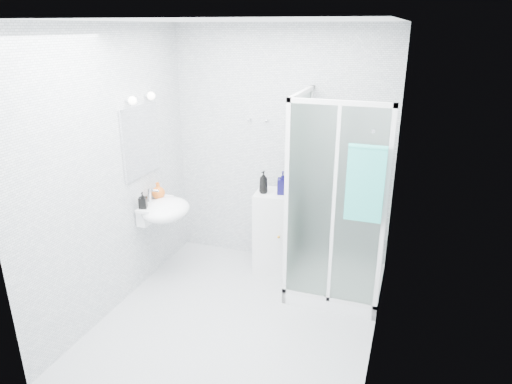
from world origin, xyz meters
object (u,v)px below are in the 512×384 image
at_px(shower_enclosure, 328,252).
at_px(hand_towel, 365,182).
at_px(wall_basin, 164,210).
at_px(storage_cabinet, 273,232).
at_px(soap_dispenser_black, 143,200).
at_px(shampoo_bottle_a, 263,182).
at_px(shampoo_bottle_b, 283,183).
at_px(soap_dispenser_orange, 158,190).

height_order(shower_enclosure, hand_towel, shower_enclosure).
xyz_separation_m(wall_basin, storage_cabinet, (1.00, 0.56, -0.34)).
height_order(wall_basin, soap_dispenser_black, soap_dispenser_black).
bearing_deg(shower_enclosure, soap_dispenser_black, -164.70).
height_order(shampoo_bottle_a, shampoo_bottle_b, shampoo_bottle_b).
height_order(shower_enclosure, shampoo_bottle_a, shower_enclosure).
distance_m(shampoo_bottle_b, soap_dispenser_black, 1.43).
relative_size(wall_basin, shampoo_bottle_b, 2.32).
bearing_deg(shower_enclosure, wall_basin, -169.19).
bearing_deg(storage_cabinet, hand_towel, -38.48).
relative_size(storage_cabinet, hand_towel, 1.37).
distance_m(hand_towel, shampoo_bottle_b, 1.14).
xyz_separation_m(shower_enclosure, storage_cabinet, (-0.66, 0.24, 0.01)).
bearing_deg(shampoo_bottle_a, soap_dispenser_orange, -159.30).
distance_m(hand_towel, soap_dispenser_black, 2.15).
xyz_separation_m(storage_cabinet, shampoo_bottle_b, (0.10, -0.00, 0.58)).
relative_size(shower_enclosure, shampoo_bottle_a, 8.41).
distance_m(shower_enclosure, shampoo_bottle_b, 0.84).
bearing_deg(shampoo_bottle_b, storage_cabinet, 177.81).
distance_m(storage_cabinet, soap_dispenser_black, 1.43).
height_order(wall_basin, soap_dispenser_orange, soap_dispenser_orange).
bearing_deg(wall_basin, soap_dispenser_orange, 135.16).
bearing_deg(shampoo_bottle_b, hand_towel, -35.76).
bearing_deg(shampoo_bottle_a, soap_dispenser_black, -146.41).
bearing_deg(shampoo_bottle_b, soap_dispenser_black, -149.23).
bearing_deg(shower_enclosure, hand_towel, -50.16).
bearing_deg(storage_cabinet, shower_enclosure, -25.84).
height_order(shower_enclosure, wall_basin, shower_enclosure).
relative_size(storage_cabinet, shampoo_bottle_b, 3.78).
bearing_deg(storage_cabinet, soap_dispenser_orange, -164.07).
bearing_deg(shampoo_bottle_b, shampoo_bottle_a, -166.78).
distance_m(soap_dispenser_orange, soap_dispenser_black, 0.29).
xyz_separation_m(wall_basin, shampoo_bottle_a, (0.90, 0.51, 0.24)).
xyz_separation_m(wall_basin, hand_towel, (1.99, -0.09, 0.55)).
bearing_deg(hand_towel, shampoo_bottle_b, 144.24).
bearing_deg(hand_towel, wall_basin, 177.55).
bearing_deg(soap_dispenser_orange, wall_basin, -44.84).
height_order(hand_towel, shampoo_bottle_a, hand_towel).
bearing_deg(shampoo_bottle_a, shower_enclosure, -14.55).
bearing_deg(soap_dispenser_orange, shampoo_bottle_b, 19.55).
xyz_separation_m(hand_towel, soap_dispenser_black, (-2.11, -0.09, -0.40)).
relative_size(hand_towel, shampoo_bottle_a, 2.80).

